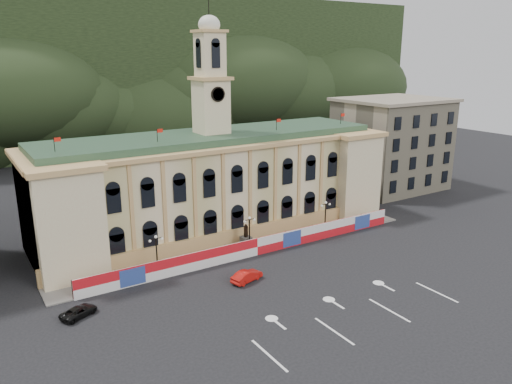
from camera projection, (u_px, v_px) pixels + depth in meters
ground at (326, 298)px, 58.05m from camera, size 260.00×260.00×0.00m
lane_markings at (356, 316)px, 53.98m from camera, size 26.00×10.00×0.02m
hill_ridge at (69, 79)px, 152.01m from camera, size 230.00×80.00×64.00m
city_hall at (214, 182)px, 78.40m from camera, size 56.20×17.60×37.10m
side_building_right at (391, 144)px, 102.82m from camera, size 21.00×17.00×18.60m
hoarding_fence at (257, 246)px, 70.00m from camera, size 50.00×0.44×2.50m
pavement at (247, 248)px, 72.47m from camera, size 56.00×5.50×0.16m
statue at (246, 241)px, 72.37m from camera, size 1.40×1.40×3.72m
lamp_left at (157, 250)px, 63.84m from camera, size 1.96×0.44×5.15m
lamp_center at (250, 230)px, 71.05m from camera, size 1.96×0.44×5.15m
lamp_right at (325, 214)px, 78.26m from camera, size 1.96×0.44×5.15m
red_sedan at (247, 276)px, 62.00m from camera, size 3.75×5.15×1.44m
black_suv at (79, 312)px, 53.79m from camera, size 5.01×5.56×1.15m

